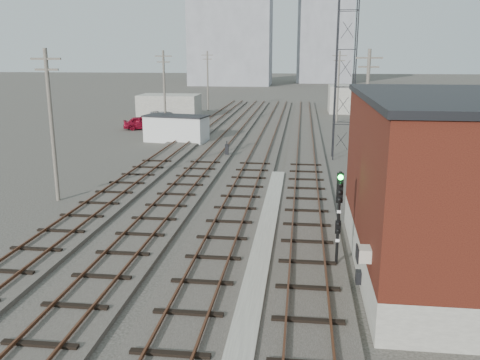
% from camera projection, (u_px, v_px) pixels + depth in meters
% --- Properties ---
extents(ground, '(320.00, 320.00, 0.00)m').
position_uv_depth(ground, '(286.00, 120.00, 67.95)').
color(ground, '#282621').
rests_on(ground, ground).
extents(track_right, '(3.20, 90.00, 0.39)m').
position_uv_depth(track_right, '(306.00, 148.00, 47.41)').
color(track_right, '#332D28').
rests_on(track_right, ground).
extents(track_mid_right, '(3.20, 90.00, 0.39)m').
position_uv_depth(track_mid_right, '(263.00, 147.00, 47.88)').
color(track_mid_right, '#332D28').
rests_on(track_mid_right, ground).
extents(track_mid_left, '(3.20, 90.00, 0.39)m').
position_uv_depth(track_mid_left, '(221.00, 146.00, 48.35)').
color(track_mid_left, '#332D28').
rests_on(track_mid_left, ground).
extents(track_left, '(3.20, 90.00, 0.39)m').
position_uv_depth(track_left, '(180.00, 145.00, 48.83)').
color(track_left, '#332D28').
rests_on(track_left, ground).
extents(platform_curb, '(0.90, 28.00, 0.26)m').
position_uv_depth(platform_curb, '(264.00, 243.00, 23.57)').
color(platform_curb, gray).
rests_on(platform_curb, ground).
extents(brick_building, '(6.54, 12.20, 7.22)m').
position_uv_depth(brick_building, '(438.00, 186.00, 19.97)').
color(brick_building, gray).
rests_on(brick_building, ground).
extents(lattice_tower, '(1.60, 1.60, 15.00)m').
position_uv_depth(lattice_tower, '(345.00, 68.00, 41.40)').
color(lattice_tower, black).
rests_on(lattice_tower, ground).
extents(utility_pole_left_a, '(1.80, 0.24, 9.00)m').
position_uv_depth(utility_pole_left_a, '(51.00, 122.00, 29.75)').
color(utility_pole_left_a, '#595147').
rests_on(utility_pole_left_a, ground).
extents(utility_pole_left_b, '(1.80, 0.24, 9.00)m').
position_uv_depth(utility_pole_left_b, '(164.00, 91.00, 53.82)').
color(utility_pole_left_b, '#595147').
rests_on(utility_pole_left_b, ground).
extents(utility_pole_left_c, '(1.80, 0.24, 9.00)m').
position_uv_depth(utility_pole_left_c, '(208.00, 79.00, 77.89)').
color(utility_pole_left_c, '#595147').
rests_on(utility_pole_left_c, ground).
extents(utility_pole_right_a, '(1.80, 0.24, 9.00)m').
position_uv_depth(utility_pole_right_a, '(366.00, 111.00, 35.20)').
color(utility_pole_right_a, '#595147').
rests_on(utility_pole_right_a, ground).
extents(utility_pole_right_b, '(1.80, 0.24, 9.00)m').
position_uv_depth(utility_pole_right_b, '(338.00, 85.00, 64.08)').
color(utility_pole_right_b, '#595147').
rests_on(utility_pole_right_b, ground).
extents(apartment_left, '(22.00, 14.00, 30.00)m').
position_uv_depth(apartment_left, '(231.00, 29.00, 138.63)').
color(apartment_left, gray).
rests_on(apartment_left, ground).
extents(apartment_right, '(16.00, 12.00, 26.00)m').
position_uv_depth(apartment_right, '(325.00, 38.00, 150.48)').
color(apartment_right, gray).
rests_on(apartment_right, ground).
extents(shed_left, '(8.00, 5.00, 3.20)m').
position_uv_depth(shed_left, '(169.00, 106.00, 69.45)').
color(shed_left, gray).
rests_on(shed_left, ground).
extents(shed_right, '(6.00, 6.00, 4.00)m').
position_uv_depth(shed_right, '(349.00, 99.00, 76.02)').
color(shed_right, gray).
rests_on(shed_right, ground).
extents(signal_mast, '(0.40, 0.41, 4.13)m').
position_uv_depth(signal_mast, '(339.00, 212.00, 20.59)').
color(signal_mast, gray).
rests_on(signal_mast, ground).
extents(switch_stand, '(0.31, 0.31, 1.29)m').
position_uv_depth(switch_stand, '(227.00, 150.00, 43.72)').
color(switch_stand, black).
rests_on(switch_stand, ground).
extents(site_trailer, '(6.76, 3.89, 2.68)m').
position_uv_depth(site_trailer, '(176.00, 128.00, 50.99)').
color(site_trailer, silver).
rests_on(site_trailer, ground).
extents(car_red, '(4.91, 3.15, 1.56)m').
position_uv_depth(car_red, '(143.00, 123.00, 59.43)').
color(car_red, maroon).
rests_on(car_red, ground).
extents(car_silver, '(4.71, 2.41, 1.48)m').
position_uv_depth(car_silver, '(186.00, 124.00, 58.89)').
color(car_silver, '#AEB0B6').
rests_on(car_silver, ground).
extents(car_grey, '(4.82, 2.99, 1.30)m').
position_uv_depth(car_grey, '(168.00, 117.00, 65.88)').
color(car_grey, slate).
rests_on(car_grey, ground).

